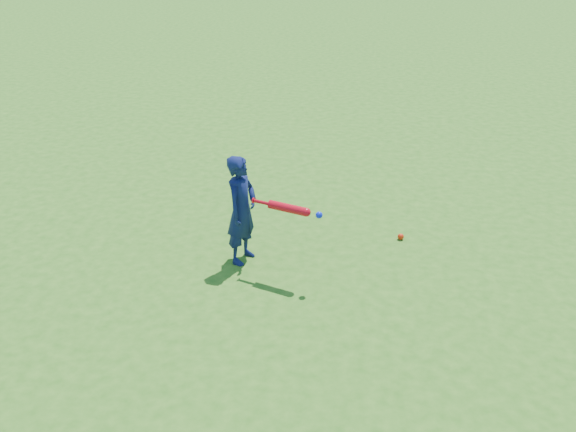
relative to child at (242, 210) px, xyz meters
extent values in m
plane|color=#2C6417|center=(-0.70, -0.39, -0.55)|extent=(80.00, 80.00, 0.00)
imported|color=#0F184A|center=(0.00, 0.00, 0.00)|extent=(0.38, 0.47, 1.10)
sphere|color=red|center=(1.57, 0.61, -0.52)|extent=(0.07, 0.07, 0.07)
cylinder|color=red|center=(0.14, -0.10, 0.15)|extent=(0.03, 0.06, 0.05)
cylinder|color=red|center=(0.22, -0.13, 0.15)|extent=(0.18, 0.09, 0.03)
cylinder|color=red|center=(0.47, -0.22, 0.15)|extent=(0.38, 0.21, 0.08)
sphere|color=red|center=(0.65, -0.29, 0.15)|extent=(0.08, 0.08, 0.08)
sphere|color=#0D1FEA|center=(0.77, -0.33, 0.15)|extent=(0.06, 0.06, 0.06)
camera|label=1|loc=(1.11, -5.44, 2.70)|focal=40.00mm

